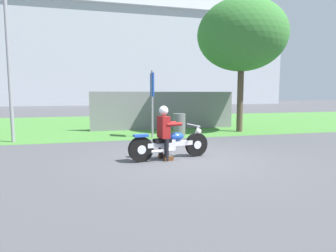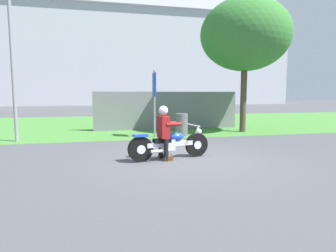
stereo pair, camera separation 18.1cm
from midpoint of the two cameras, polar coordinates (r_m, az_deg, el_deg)
ground at (r=7.72m, az=2.60°, el=-6.41°), size 120.00×120.00×0.00m
grass_verge at (r=16.79m, az=-6.85°, el=0.52°), size 60.00×12.00×0.01m
stadium_facade at (r=48.02m, az=-5.18°, el=12.91°), size 45.38×8.00×14.37m
motorcycle_lead at (r=7.60m, az=-0.25°, el=-3.60°), size 2.24×0.74×0.88m
rider_lead at (r=7.47m, az=-1.43°, el=-0.47°), size 0.60×0.53×1.40m
tree_roadside at (r=13.64m, az=13.95°, el=16.91°), size 3.90×3.90×5.82m
streetlight_pole at (r=11.69m, az=-28.88°, el=14.41°), size 0.96×0.20×5.58m
trash_can at (r=11.78m, az=1.80°, el=0.27°), size 0.50×0.50×0.91m
sign_banner at (r=11.26m, az=-3.60°, el=6.45°), size 0.08×0.60×2.60m
fence_segment at (r=13.92m, az=-1.01°, el=3.06°), size 7.00×0.06×1.80m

